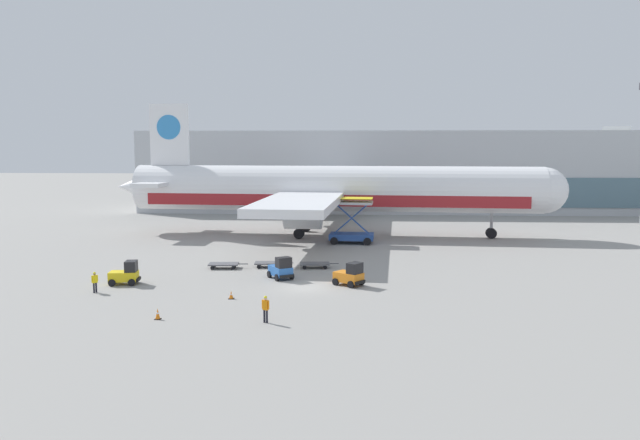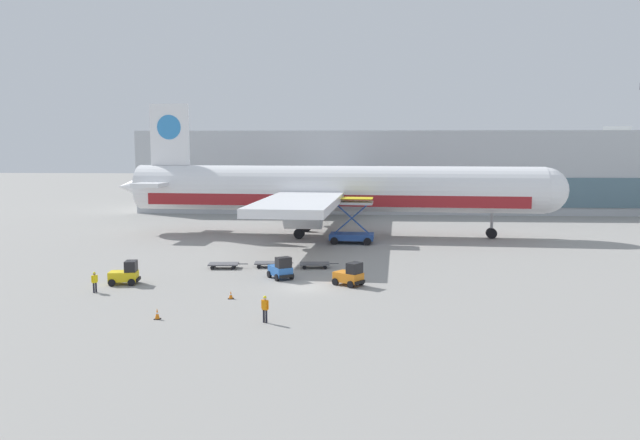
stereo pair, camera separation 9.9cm
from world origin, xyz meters
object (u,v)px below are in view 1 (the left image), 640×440
Objects in this scene: baggage_tug_mid at (350,275)px; traffic_cone_near at (158,314)px; baggage_dolly_lead at (224,264)px; ground_crew_near at (266,307)px; baggage_tug_far at (281,269)px; ground_crew_far at (95,281)px; scissor_lift_loader at (352,226)px; airplane_main at (329,190)px; baggage_tug_foreground at (126,274)px; baggage_dolly_second at (270,263)px; traffic_cone_far at (231,295)px; baggage_dolly_third at (315,264)px.

traffic_cone_near is at bearing -102.63° from baggage_tug_mid.
baggage_dolly_lead is 2.05× the size of ground_crew_near.
baggage_tug_far is 15.39m from ground_crew_far.
airplane_main is at bearing 120.02° from scissor_lift_loader.
baggage_tug_mid is (18.89, 0.57, 0.00)m from baggage_tug_foreground.
baggage_tug_mid reaches higher than traffic_cone_near.
ground_crew_near is at bearing -45.95° from baggage_tug_foreground.
baggage_dolly_lead is at bearing -173.68° from baggage_dolly_second.
baggage_dolly_second is at bearing 84.19° from traffic_cone_far.
baggage_dolly_third is (-3.41, 7.27, -0.49)m from baggage_tug_mid.
ground_crew_near is at bearing -95.35° from scissor_lift_loader.
ground_crew_far is at bearing -121.09° from baggage_tug_foreground.
baggage_tug_far is at bearing -102.67° from scissor_lift_loader.
baggage_dolly_lead is (-12.06, 6.61, -0.49)m from baggage_tug_mid.
traffic_cone_near is at bearing -59.44° from baggage_tug_far.
scissor_lift_loader reaches higher than baggage_tug_far.
baggage_tug_mid is at bearing -47.60° from baggage_dolly_second.
traffic_cone_far is (3.85, 5.83, -0.07)m from traffic_cone_near.
baggage_tug_foreground is 0.70× the size of baggage_dolly_second.
ground_crew_far is (-16.84, -10.92, 0.59)m from baggage_dolly_third.
baggage_tug_foreground is 10.82m from traffic_cone_far.
scissor_lift_loader is at bearing 68.93° from traffic_cone_near.
airplane_main is 34.59× the size of ground_crew_far.
baggage_tug_mid reaches higher than ground_crew_far.
baggage_tug_far is at bearing -75.33° from baggage_dolly_second.
ground_crew_far is at bearing -123.75° from scissor_lift_loader.
scissor_lift_loader reaches higher than baggage_dolly_second.
baggage_tug_foreground reaches higher than baggage_dolly_second.
ground_crew_far is at bearing 135.62° from traffic_cone_near.
scissor_lift_loader is 3.23× the size of ground_crew_far.
baggage_tug_foreground is 13.16m from baggage_tug_far.
scissor_lift_loader is at bearing 73.38° from baggage_dolly_third.
ground_crew_near is at bearing -60.38° from traffic_cone_far.
baggage_dolly_third is (-3.42, -15.35, -1.68)m from scissor_lift_loader.
baggage_tug_foreground reaches higher than traffic_cone_near.
baggage_dolly_second is at bearing 74.36° from traffic_cone_near.
baggage_dolly_second is (11.11, 7.96, -0.49)m from baggage_tug_foreground.
baggage_dolly_lead is 1.00× the size of baggage_dolly_third.
baggage_dolly_lead is at bearing 134.76° from ground_crew_near.
baggage_dolly_second is at bearing 174.31° from baggage_dolly_third.
baggage_tug_mid is 13.76m from baggage_dolly_lead.
traffic_cone_near is (-5.11, -18.25, -0.02)m from baggage_dolly_second.
baggage_tug_far is 13.54m from ground_crew_near.
ground_crew_far is at bearing -114.12° from airplane_main.
ground_crew_far is at bearing 173.04° from traffic_cone_far.
baggage_tug_far is (12.85, 2.84, 0.00)m from baggage_tug_foreground.
airplane_main is 27.13m from baggage_tug_far.
ground_crew_near is (-5.50, -11.26, 0.21)m from baggage_tug_mid.
traffic_cone_far is at bearing 144.20° from ground_crew_near.
baggage_dolly_second and baggage_dolly_third have the same top height.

